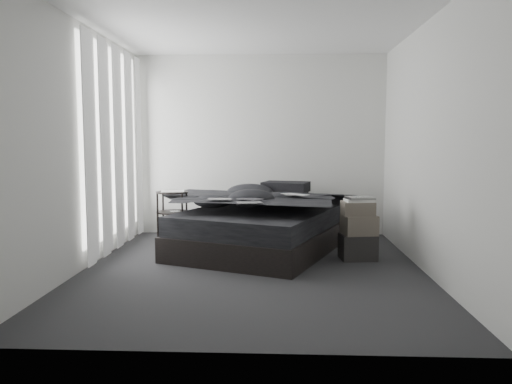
{
  "coord_description": "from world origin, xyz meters",
  "views": [
    {
      "loc": [
        0.28,
        -5.18,
        1.36
      ],
      "look_at": [
        0.0,
        0.8,
        0.75
      ],
      "focal_mm": 35.0,
      "sensor_mm": 36.0,
      "label": 1
    }
  ],
  "objects_px": {
    "side_stand": "(173,221)",
    "box_lower": "(358,247)",
    "laptop": "(292,189)",
    "bed": "(261,239)"
  },
  "relations": [
    {
      "from": "side_stand",
      "to": "box_lower",
      "type": "bearing_deg",
      "value": -9.79
    },
    {
      "from": "laptop",
      "to": "side_stand",
      "type": "height_order",
      "value": "laptop"
    },
    {
      "from": "bed",
      "to": "side_stand",
      "type": "xyz_separation_m",
      "value": [
        -1.1,
        -0.0,
        0.22
      ]
    },
    {
      "from": "laptop",
      "to": "side_stand",
      "type": "distance_m",
      "value": 1.55
    },
    {
      "from": "bed",
      "to": "side_stand",
      "type": "height_order",
      "value": "side_stand"
    },
    {
      "from": "box_lower",
      "to": "laptop",
      "type": "bearing_deg",
      "value": 158.81
    },
    {
      "from": "bed",
      "to": "laptop",
      "type": "distance_m",
      "value": 0.75
    },
    {
      "from": "laptop",
      "to": "side_stand",
      "type": "relative_size",
      "value": 0.47
    },
    {
      "from": "side_stand",
      "to": "box_lower",
      "type": "relative_size",
      "value": 1.84
    },
    {
      "from": "laptop",
      "to": "box_lower",
      "type": "height_order",
      "value": "laptop"
    }
  ]
}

